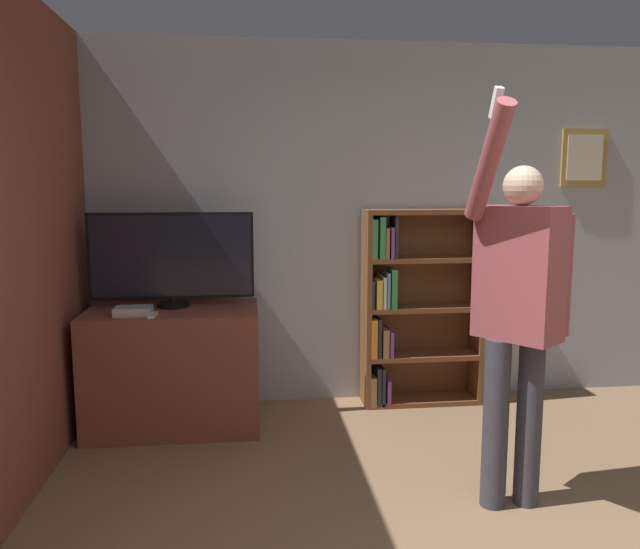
{
  "coord_description": "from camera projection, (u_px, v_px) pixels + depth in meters",
  "views": [
    {
      "loc": [
        -1.11,
        -1.76,
        1.65
      ],
      "look_at": [
        -0.7,
        1.75,
        1.14
      ],
      "focal_mm": 35.0,
      "sensor_mm": 36.0,
      "label": 1
    }
  ],
  "objects": [
    {
      "name": "game_console",
      "position": [
        133.0,
        311.0,
        4.01
      ],
      "size": [
        0.23,
        0.17,
        0.05
      ],
      "color": "silver",
      "rests_on": "tv_ledge"
    },
    {
      "name": "person",
      "position": [
        518.0,
        306.0,
        3.1
      ],
      "size": [
        0.55,
        0.56,
        2.08
      ],
      "rotation": [
        0.0,
        0.0,
        -0.93
      ],
      "color": "#383842",
      "rests_on": "ground_plane"
    },
    {
      "name": "television",
      "position": [
        172.0,
        258.0,
        4.24
      ],
      "size": [
        1.11,
        0.22,
        0.65
      ],
      "color": "black",
      "rests_on": "tv_ledge"
    },
    {
      "name": "remote_loose",
      "position": [
        153.0,
        315.0,
        3.96
      ],
      "size": [
        0.05,
        0.14,
        0.02
      ],
      "color": "white",
      "rests_on": "tv_ledge"
    },
    {
      "name": "wall_side_brick",
      "position": [
        6.0,
        247.0,
        3.06
      ],
      "size": [
        0.06,
        4.49,
        2.7
      ],
      "color": "brown",
      "rests_on": "ground_plane"
    },
    {
      "name": "tv_ledge",
      "position": [
        174.0,
        367.0,
        4.28
      ],
      "size": [
        1.15,
        0.7,
        0.82
      ],
      "color": "brown",
      "rests_on": "ground_plane"
    },
    {
      "name": "bookshelf",
      "position": [
        410.0,
        307.0,
        4.7
      ],
      "size": [
        0.89,
        0.28,
        1.48
      ],
      "color": "brown",
      "rests_on": "ground_plane"
    },
    {
      "name": "wall_back",
      "position": [
        394.0,
        225.0,
        4.77
      ],
      "size": [
        6.52,
        0.09,
        2.7
      ],
      "color": "#9EA3A8",
      "rests_on": "ground_plane"
    }
  ]
}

